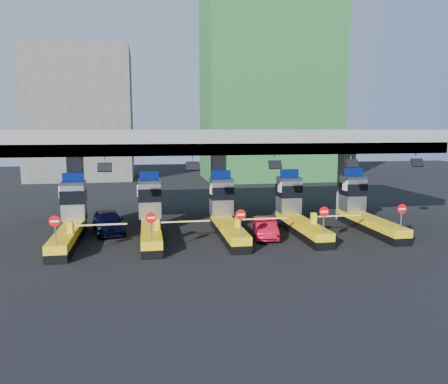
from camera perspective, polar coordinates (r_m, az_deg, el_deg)
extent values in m
plane|color=black|center=(29.61, 0.24, -5.53)|extent=(120.00, 120.00, 0.00)
cube|color=slate|center=(31.72, -0.74, 6.80)|extent=(28.00, 12.00, 1.50)
cube|color=#4C4C49|center=(26.13, 1.33, 5.61)|extent=(28.00, 0.60, 0.70)
cube|color=slate|center=(31.93, -18.72, 0.07)|extent=(1.00, 1.00, 5.50)
cube|color=slate|center=(32.00, -0.73, 0.53)|extent=(1.00, 1.00, 5.50)
cube|color=slate|center=(35.05, 15.62, 0.90)|extent=(1.00, 1.00, 5.50)
cylinder|color=slate|center=(25.74, -15.31, 3.95)|extent=(0.06, 0.06, 0.50)
cube|color=black|center=(25.57, -15.32, 3.13)|extent=(0.80, 0.38, 0.54)
cylinder|color=slate|center=(25.79, -4.14, 4.22)|extent=(0.06, 0.06, 0.50)
cube|color=black|center=(25.61, -4.09, 3.41)|extent=(0.80, 0.38, 0.54)
cylinder|color=slate|center=(26.78, 6.59, 4.34)|extent=(0.06, 0.06, 0.50)
cube|color=black|center=(26.61, 6.70, 3.56)|extent=(0.80, 0.38, 0.54)
cylinder|color=slate|center=(28.62, 16.24, 4.31)|extent=(0.06, 0.06, 0.50)
cube|color=black|center=(28.47, 16.39, 3.58)|extent=(0.80, 0.38, 0.54)
cylinder|color=slate|center=(30.89, 23.76, 4.21)|extent=(0.06, 0.06, 0.50)
cube|color=black|center=(30.74, 23.93, 3.53)|extent=(0.80, 0.38, 0.54)
cube|color=black|center=(28.52, -19.66, -6.04)|extent=(1.20, 8.00, 0.50)
cube|color=#E5B70C|center=(28.40, -19.71, -5.06)|extent=(1.20, 8.00, 0.50)
cube|color=#9EA3A8|center=(30.82, -19.01, -1.07)|extent=(1.50, 1.50, 2.60)
cube|color=black|center=(30.76, -19.04, -0.52)|extent=(1.56, 1.56, 0.90)
cube|color=#0C2DBF|center=(30.62, -19.15, 1.85)|extent=(1.30, 0.35, 0.55)
cube|color=white|center=(30.57, -20.63, 0.10)|extent=(0.06, 0.70, 0.90)
cylinder|color=slate|center=(24.75, -21.16, -4.92)|extent=(0.07, 0.07, 1.30)
cylinder|color=red|center=(24.60, -21.25, -3.58)|extent=(0.60, 0.04, 0.60)
cube|color=white|center=(24.58, -21.26, -3.59)|extent=(0.42, 0.02, 0.10)
cube|color=#E5B70C|center=(27.06, -19.45, -4.39)|extent=(0.30, 0.35, 0.70)
cube|color=white|center=(26.82, -15.97, -4.13)|extent=(3.20, 0.08, 0.08)
cube|color=black|center=(28.12, -9.51, -5.86)|extent=(1.20, 8.00, 0.50)
cube|color=#E5B70C|center=(28.00, -9.53, -4.87)|extent=(1.20, 8.00, 0.50)
cube|color=#9EA3A8|center=(30.45, -9.67, -0.84)|extent=(1.50, 1.50, 2.60)
cube|color=black|center=(30.39, -9.69, -0.29)|extent=(1.56, 1.56, 0.90)
cube|color=#0C2DBF|center=(30.25, -9.75, 2.11)|extent=(1.30, 0.35, 0.55)
cube|color=white|center=(30.06, -11.22, 0.35)|extent=(0.06, 0.70, 0.90)
cylinder|color=slate|center=(24.29, -9.47, -4.71)|extent=(0.07, 0.07, 1.30)
cylinder|color=red|center=(24.13, -9.50, -3.34)|extent=(0.60, 0.04, 0.60)
cube|color=white|center=(24.11, -9.50, -3.35)|extent=(0.42, 0.02, 0.10)
cube|color=#E5B70C|center=(26.70, -8.78, -4.18)|extent=(0.30, 0.35, 0.70)
cube|color=white|center=(26.77, -5.24, -3.86)|extent=(3.20, 0.08, 0.08)
cube|color=black|center=(28.59, 0.61, -5.51)|extent=(1.20, 8.00, 0.50)
cube|color=#E5B70C|center=(28.48, 0.61, -4.53)|extent=(1.20, 8.00, 0.50)
cube|color=#9EA3A8|center=(30.90, -0.36, -0.59)|extent=(1.50, 1.50, 2.60)
cube|color=black|center=(30.83, -0.36, -0.05)|extent=(1.56, 1.56, 0.90)
cube|color=#0C2DBF|center=(30.69, -0.37, 2.32)|extent=(1.30, 0.35, 0.55)
cube|color=white|center=(30.38, -1.75, 0.58)|extent=(0.06, 0.70, 0.90)
cylinder|color=slate|center=(24.84, 2.17, -4.32)|extent=(0.07, 0.07, 1.30)
cylinder|color=red|center=(24.69, 2.19, -2.97)|extent=(0.60, 0.04, 0.60)
cube|color=white|center=(24.67, 2.21, -2.98)|extent=(0.42, 0.02, 0.10)
cube|color=#E5B70C|center=(27.27, 1.81, -3.82)|extent=(0.30, 0.35, 0.70)
cube|color=white|center=(27.63, 5.16, -3.48)|extent=(3.20, 0.08, 0.08)
cube|color=black|center=(29.91, 10.09, -5.02)|extent=(1.20, 8.00, 0.50)
cube|color=#E5B70C|center=(29.80, 10.12, -4.09)|extent=(1.20, 8.00, 0.50)
cube|color=#9EA3A8|center=(32.12, 8.46, -0.35)|extent=(1.50, 1.50, 2.60)
cube|color=black|center=(32.06, 8.48, 0.18)|extent=(1.56, 1.56, 0.90)
cube|color=#0C2DBF|center=(31.92, 8.52, 2.46)|extent=(1.30, 0.35, 0.55)
cube|color=white|center=(31.49, 7.28, 0.79)|extent=(0.06, 0.70, 0.90)
cylinder|color=slate|center=(26.35, 12.88, -3.79)|extent=(0.07, 0.07, 1.30)
cylinder|color=red|center=(26.21, 12.95, -2.52)|extent=(0.60, 0.04, 0.60)
cube|color=white|center=(26.18, 12.97, -2.53)|extent=(0.42, 0.02, 0.10)
cube|color=#E5B70C|center=(28.71, 11.63, -3.38)|extent=(0.30, 0.35, 0.70)
cube|color=white|center=(29.34, 14.64, -3.03)|extent=(3.20, 0.08, 0.08)
cube|color=black|center=(31.97, 18.56, -4.47)|extent=(1.20, 8.00, 0.50)
cube|color=#E5B70C|center=(31.87, 18.60, -3.59)|extent=(1.20, 8.00, 0.50)
cube|color=#9EA3A8|center=(34.04, 16.46, -0.11)|extent=(1.50, 1.50, 2.60)
cube|color=black|center=(33.98, 16.50, 0.38)|extent=(1.56, 1.56, 0.90)
cube|color=#0C2DBF|center=(33.86, 16.57, 2.53)|extent=(1.30, 0.35, 0.55)
cube|color=white|center=(33.33, 15.51, 0.97)|extent=(0.06, 0.70, 0.90)
cylinder|color=slate|center=(28.66, 22.13, -3.23)|extent=(0.07, 0.07, 1.30)
cylinder|color=red|center=(28.53, 22.23, -2.06)|extent=(0.60, 0.04, 0.60)
cube|color=white|center=(28.51, 22.26, -2.07)|extent=(0.42, 0.02, 0.10)
cube|color=#E5B70C|center=(30.90, 20.28, -2.90)|extent=(0.30, 0.35, 0.70)
cube|color=white|center=(31.75, 22.86, -2.57)|extent=(3.20, 0.08, 0.08)
cube|color=#1E5926|center=(63.07, 5.89, 14.54)|extent=(18.00, 12.00, 28.00)
cube|color=#4C4C49|center=(64.90, -18.24, 9.57)|extent=(14.00, 10.00, 18.00)
imported|color=black|center=(30.89, -14.87, -3.73)|extent=(2.74, 4.90, 1.58)
imported|color=red|center=(28.78, 5.41, -4.64)|extent=(2.01, 4.12, 1.30)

